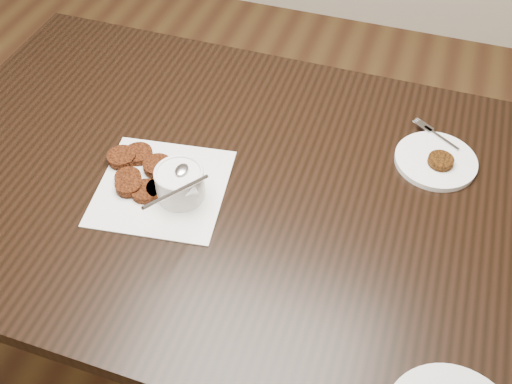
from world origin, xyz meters
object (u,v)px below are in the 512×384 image
(sauce_ramekin, at_px, (178,172))
(plate_with_patty, at_px, (436,158))
(napkin, at_px, (162,188))
(table, at_px, (240,278))

(sauce_ramekin, height_order, plate_with_patty, sauce_ramekin)
(napkin, relative_size, plate_with_patty, 1.49)
(table, relative_size, plate_with_patty, 8.15)
(napkin, bearing_deg, table, 25.00)
(napkin, distance_m, sauce_ramekin, 0.09)
(table, height_order, sauce_ramekin, sauce_ramekin)
(sauce_ramekin, xyz_separation_m, plate_with_patty, (0.50, 0.28, -0.06))
(plate_with_patty, bearing_deg, sauce_ramekin, -151.33)
(table, xyz_separation_m, plate_with_patty, (0.41, 0.20, 0.39))
(table, bearing_deg, sauce_ramekin, -142.18)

